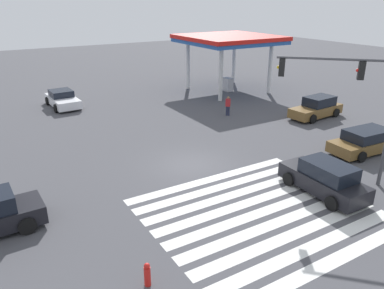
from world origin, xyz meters
TOP-DOWN VIEW (x-y plane):
  - ground_plane at (0.00, 0.00)m, footprint 117.35×117.35m
  - crosswalk_markings at (0.00, -5.80)m, footprint 9.51×8.20m
  - traffic_signal_mast at (5.64, -5.64)m, footprint 3.99×3.99m
  - car_0 at (10.03, -3.73)m, footprint 4.96×2.31m
  - car_1 at (3.73, -5.96)m, footprint 2.04×4.38m
  - car_3 at (-3.27, 16.04)m, footprint 2.32×4.56m
  - car_5 at (12.96, 2.75)m, footprint 4.66×2.21m
  - gas_station_canopy at (12.26, 13.57)m, footprint 8.38×8.38m
  - pedestrian at (7.28, 6.64)m, footprint 0.41×0.41m
  - fire_hydrant at (-6.05, -7.29)m, footprint 0.22×0.22m

SIDE VIEW (x-z plane):
  - ground_plane at x=0.00m, z-range 0.00..0.00m
  - crosswalk_markings at x=0.00m, z-range 0.00..0.01m
  - fire_hydrant at x=-6.05m, z-range 0.00..0.86m
  - car_3 at x=-3.27m, z-range -0.05..1.34m
  - car_0 at x=10.03m, z-range -0.03..1.40m
  - car_5 at x=12.96m, z-range -0.06..1.56m
  - car_1 at x=3.73m, z-range -0.05..1.57m
  - pedestrian at x=7.28m, z-range 0.08..1.64m
  - traffic_signal_mast at x=5.64m, z-range 1.35..7.70m
  - gas_station_canopy at x=12.26m, z-range 2.13..7.50m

